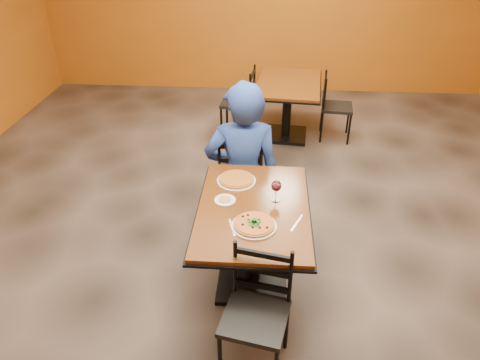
# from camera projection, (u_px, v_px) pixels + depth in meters

# --- Properties ---
(floor) EXTENTS (7.00, 8.00, 0.01)m
(floor) POSITION_uv_depth(u_px,v_px,m) (255.00, 242.00, 4.01)
(floor) COLOR black
(floor) RESTS_ON ground
(table_main) EXTENTS (0.83, 1.23, 0.75)m
(table_main) POSITION_uv_depth(u_px,v_px,m) (253.00, 228.00, 3.30)
(table_main) COLOR #63370F
(table_main) RESTS_ON floor
(table_second) EXTENTS (0.92, 1.27, 0.75)m
(table_second) POSITION_uv_depth(u_px,v_px,m) (288.00, 97.00, 5.58)
(table_second) COLOR #63370F
(table_second) RESTS_ON floor
(chair_main_near) EXTENTS (0.46, 0.46, 0.87)m
(chair_main_near) POSITION_uv_depth(u_px,v_px,m) (255.00, 319.00, 2.72)
(chair_main_near) COLOR black
(chair_main_near) RESTS_ON floor
(chair_main_far) EXTENTS (0.41, 0.41, 0.91)m
(chair_main_far) POSITION_uv_depth(u_px,v_px,m) (241.00, 174.00, 4.16)
(chair_main_far) COLOR black
(chair_main_far) RESTS_ON floor
(chair_second_left) EXTENTS (0.45, 0.45, 0.91)m
(chair_second_left) POSITION_uv_depth(u_px,v_px,m) (238.00, 103.00, 5.68)
(chair_second_left) COLOR black
(chair_second_left) RESTS_ON floor
(chair_second_right) EXTENTS (0.42, 0.42, 0.85)m
(chair_second_right) POSITION_uv_depth(u_px,v_px,m) (337.00, 107.00, 5.62)
(chair_second_right) COLOR black
(chair_second_right) RESTS_ON floor
(diner) EXTENTS (0.73, 0.52, 1.43)m
(diner) POSITION_uv_depth(u_px,v_px,m) (243.00, 158.00, 3.89)
(diner) COLOR navy
(diner) RESTS_ON floor
(plate_main) EXTENTS (0.31, 0.31, 0.01)m
(plate_main) POSITION_uv_depth(u_px,v_px,m) (254.00, 226.00, 2.99)
(plate_main) COLOR white
(plate_main) RESTS_ON table_main
(pizza_main) EXTENTS (0.28, 0.28, 0.02)m
(pizza_main) POSITION_uv_depth(u_px,v_px,m) (254.00, 224.00, 2.99)
(pizza_main) COLOR #94360A
(pizza_main) RESTS_ON plate_main
(plate_far) EXTENTS (0.31, 0.31, 0.01)m
(plate_far) POSITION_uv_depth(u_px,v_px,m) (236.00, 181.00, 3.49)
(plate_far) COLOR white
(plate_far) RESTS_ON table_main
(pizza_far) EXTENTS (0.28, 0.28, 0.02)m
(pizza_far) POSITION_uv_depth(u_px,v_px,m) (236.00, 179.00, 3.48)
(pizza_far) COLOR orange
(pizza_far) RESTS_ON plate_far
(side_plate) EXTENTS (0.16, 0.16, 0.01)m
(side_plate) POSITION_uv_depth(u_px,v_px,m) (225.00, 200.00, 3.26)
(side_plate) COLOR white
(side_plate) RESTS_ON table_main
(dip) EXTENTS (0.09, 0.09, 0.01)m
(dip) POSITION_uv_depth(u_px,v_px,m) (225.00, 199.00, 3.25)
(dip) COLOR tan
(dip) RESTS_ON side_plate
(wine_glass) EXTENTS (0.08, 0.08, 0.18)m
(wine_glass) POSITION_uv_depth(u_px,v_px,m) (276.00, 190.00, 3.22)
(wine_glass) COLOR white
(wine_glass) RESTS_ON table_main
(fork) EXTENTS (0.07, 0.19, 0.00)m
(fork) POSITION_uv_depth(u_px,v_px,m) (232.00, 227.00, 2.98)
(fork) COLOR silver
(fork) RESTS_ON table_main
(knife) EXTENTS (0.10, 0.20, 0.00)m
(knife) POSITION_uv_depth(u_px,v_px,m) (297.00, 223.00, 3.03)
(knife) COLOR silver
(knife) RESTS_ON table_main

